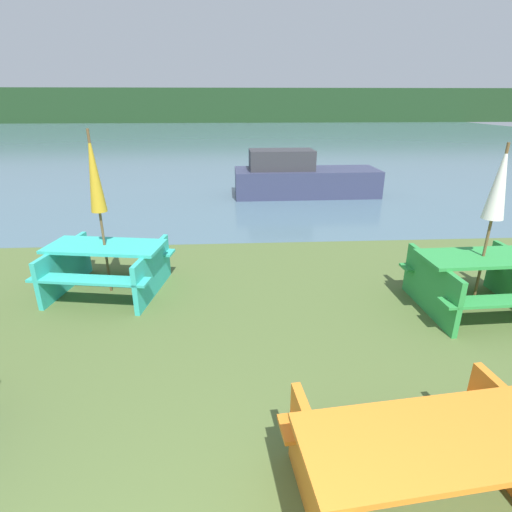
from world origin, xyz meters
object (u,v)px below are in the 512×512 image
Objects in this scene: picnic_table_orange at (435,472)px; umbrella_white at (499,184)px; picnic_table_green at (478,278)px; boat at (302,178)px; picnic_table_teal at (107,263)px; umbrella_gold at (94,174)px.

umbrella_white is (2.00, 2.87, 1.27)m from picnic_table_orange.
picnic_table_green is 0.39× the size of boat.
picnic_table_orange is 4.87m from picnic_table_teal.
picnic_table_teal is 0.79× the size of umbrella_gold.
umbrella_gold is (-0.00, 0.00, 1.31)m from picnic_table_teal.
umbrella_gold is 1.05× the size of umbrella_white.
picnic_table_green is at bearing -81.12° from boat.
umbrella_gold is at bearing 180.00° from picnic_table_teal.
boat is at bearing 99.55° from picnic_table_green.
picnic_table_green is 1.27m from umbrella_white.
umbrella_gold is 7.48m from boat.
picnic_table_green is 7.21m from boat.
umbrella_gold is 5.20m from umbrella_white.
picnic_table_teal is at bearing -122.91° from boat.
picnic_table_teal is (-3.13, 3.73, -0.01)m from picnic_table_orange.
picnic_table_green is at bearing -9.58° from umbrella_gold.
umbrella_gold is 0.55× the size of boat.
picnic_table_green is 0.88× the size of picnic_table_teal.
umbrella_white is (-0.00, 0.00, 1.27)m from picnic_table_green.
boat is (-1.20, 7.11, 0.05)m from picnic_table_green.
picnic_table_teal is (-5.13, 0.87, -0.02)m from picnic_table_green.
picnic_table_green reaches higher than picnic_table_teal.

